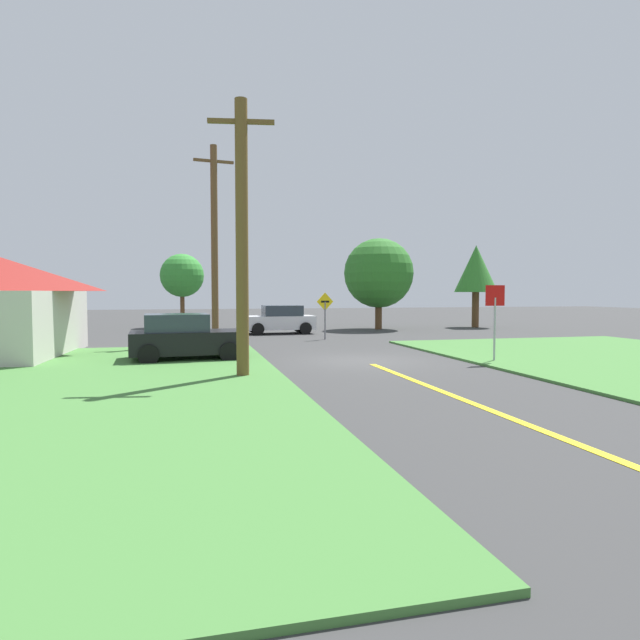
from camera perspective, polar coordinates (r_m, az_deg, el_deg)
The scene contains 12 objects.
ground_plane at distance 18.62m, azimuth 4.58°, elevation -4.34°, with size 120.00×120.00×0.00m, color #383838.
grass_verge_left at distance 14.14m, azimuth -27.97°, elevation -6.83°, with size 12.00×20.00×0.08m, color #437A37.
lane_stripe_center at distance 11.41m, azimuth 17.53°, elevation -9.09°, with size 0.20×14.00×0.01m, color yellow.
stop_sign at distance 18.85m, azimuth 18.10°, elevation 1.13°, with size 0.69×0.07×2.60m.
parked_car_near_building at distance 19.13m, azimuth -14.17°, elevation -1.80°, with size 3.94×2.31×1.62m.
car_approaching_junction at distance 30.73m, azimuth -4.29°, elevation 0.04°, with size 3.98×2.08×1.62m.
utility_pole_near at distance 14.94m, azimuth -8.30°, elevation 8.75°, with size 1.80×0.39×7.58m.
utility_pole_mid at distance 25.00m, azimuth -11.16°, elevation 8.04°, with size 1.80×0.33×8.98m.
direction_sign at distance 26.79m, azimuth 0.54°, elevation 1.03°, with size 0.89×0.21×2.35m.
oak_tree_left at distance 37.69m, azimuth 16.25°, elevation 5.18°, with size 2.86×2.86×5.53m.
pine_tree_center at distance 34.51m, azimuth 6.26°, elevation 4.96°, with size 4.43×4.43×5.80m.
oak_tree_right at distance 37.67m, azimuth -14.46°, elevation 4.58°, with size 2.93×2.93×4.97m.
Camera 1 is at (-5.84, -17.52, 2.36)m, focal length 30.09 mm.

